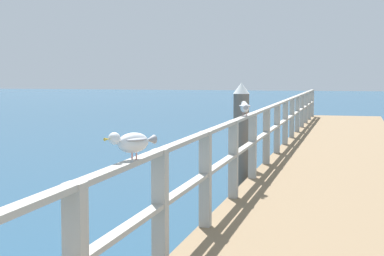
% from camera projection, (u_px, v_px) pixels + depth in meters
% --- Properties ---
extents(pier_deck, '(2.71, 26.35, 0.51)m').
position_uv_depth(pier_deck, '(336.00, 173.00, 12.16)').
color(pier_deck, '#846B4C').
rests_on(pier_deck, ground_plane).
extents(pier_railing, '(0.12, 24.87, 1.06)m').
position_uv_depth(pier_railing, '(272.00, 125.00, 12.40)').
color(pier_railing, '#B2ADA3').
rests_on(pier_railing, pier_deck).
extents(dock_piling_far, '(0.29, 0.29, 2.04)m').
position_uv_depth(dock_piling_far, '(241.00, 139.00, 11.16)').
color(dock_piling_far, '#6B6056').
rests_on(dock_piling_far, ground_plane).
extents(seagull_foreground, '(0.28, 0.44, 0.21)m').
position_uv_depth(seagull_foreground, '(132.00, 142.00, 4.56)').
color(seagull_foreground, white).
rests_on(seagull_foreground, pier_railing).
extents(seagull_background, '(0.22, 0.47, 0.21)m').
position_uv_depth(seagull_background, '(245.00, 107.00, 9.24)').
color(seagull_background, white).
rests_on(seagull_background, pier_railing).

